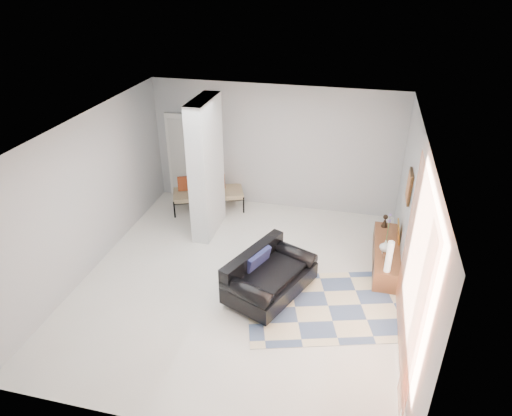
# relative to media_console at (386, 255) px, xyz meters

# --- Properties ---
(floor) EXTENTS (6.00, 6.00, 0.00)m
(floor) POSITION_rel_media_console_xyz_m (-2.52, -1.12, -0.20)
(floor) COLOR beige
(floor) RESTS_ON ground
(ceiling) EXTENTS (6.00, 6.00, 0.00)m
(ceiling) POSITION_rel_media_console_xyz_m (-2.52, -1.12, 2.60)
(ceiling) COLOR white
(ceiling) RESTS_ON wall_back
(wall_back) EXTENTS (6.00, 0.00, 6.00)m
(wall_back) POSITION_rel_media_console_xyz_m (-2.52, 1.88, 1.20)
(wall_back) COLOR #AFB1B4
(wall_back) RESTS_ON ground
(wall_front) EXTENTS (6.00, 0.00, 6.00)m
(wall_front) POSITION_rel_media_console_xyz_m (-2.52, -4.12, 1.20)
(wall_front) COLOR #AFB1B4
(wall_front) RESTS_ON ground
(wall_left) EXTENTS (0.00, 6.00, 6.00)m
(wall_left) POSITION_rel_media_console_xyz_m (-5.27, -1.12, 1.20)
(wall_left) COLOR #AFB1B4
(wall_left) RESTS_ON ground
(wall_right) EXTENTS (0.00, 6.00, 6.00)m
(wall_right) POSITION_rel_media_console_xyz_m (0.23, -1.12, 1.20)
(wall_right) COLOR #AFB1B4
(wall_right) RESTS_ON ground
(partition_column) EXTENTS (0.35, 1.20, 2.80)m
(partition_column) POSITION_rel_media_console_xyz_m (-3.62, 0.48, 1.20)
(partition_column) COLOR silver
(partition_column) RESTS_ON floor
(hallway_door) EXTENTS (0.85, 0.06, 2.04)m
(hallway_door) POSITION_rel_media_console_xyz_m (-4.62, 1.84, 0.82)
(hallway_door) COLOR white
(hallway_door) RESTS_ON floor
(curtain) EXTENTS (0.00, 2.55, 2.55)m
(curtain) POSITION_rel_media_console_xyz_m (0.15, -2.27, 1.25)
(curtain) COLOR #FF7B43
(curtain) RESTS_ON wall_right
(wall_art) EXTENTS (0.04, 0.45, 0.55)m
(wall_art) POSITION_rel_media_console_xyz_m (0.20, -0.00, 1.45)
(wall_art) COLOR #321F0D
(wall_art) RESTS_ON wall_right
(media_console) EXTENTS (0.45, 1.79, 0.80)m
(media_console) POSITION_rel_media_console_xyz_m (0.00, 0.00, 0.00)
(media_console) COLOR brown
(media_console) RESTS_ON floor
(loveseat) EXTENTS (1.48, 1.83, 0.76)m
(loveseat) POSITION_rel_media_console_xyz_m (-1.98, -1.32, 0.15)
(loveseat) COLOR silver
(loveseat) RESTS_ON floor
(daybed) EXTENTS (1.70, 1.18, 0.77)m
(daybed) POSITION_rel_media_console_xyz_m (-3.96, 1.35, 0.22)
(daybed) COLOR black
(daybed) RESTS_ON floor
(area_rug) EXTENTS (3.06, 2.46, 0.01)m
(area_rug) POSITION_rel_media_console_xyz_m (-0.92, -1.44, -0.20)
(area_rug) COLOR beige
(area_rug) RESTS_ON floor
(cylinder_lamp) EXTENTS (0.11, 0.11, 0.58)m
(cylinder_lamp) POSITION_rel_media_console_xyz_m (-0.02, -0.78, 0.49)
(cylinder_lamp) COLOR white
(cylinder_lamp) RESTS_ON media_console
(bronze_figurine) EXTENTS (0.14, 0.14, 0.26)m
(bronze_figurine) POSITION_rel_media_console_xyz_m (-0.05, 0.72, 0.33)
(bronze_figurine) COLOR black
(bronze_figurine) RESTS_ON media_console
(vase) EXTENTS (0.24, 0.24, 0.22)m
(vase) POSITION_rel_media_console_xyz_m (-0.05, -0.16, 0.30)
(vase) COLOR silver
(vase) RESTS_ON media_console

